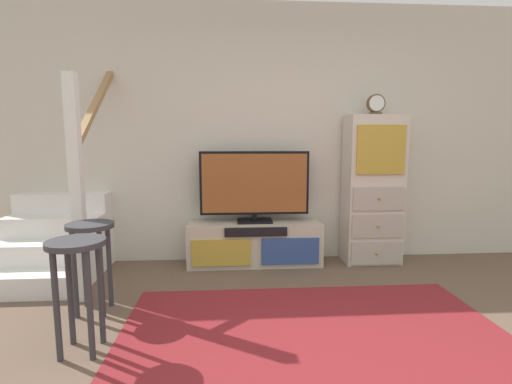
% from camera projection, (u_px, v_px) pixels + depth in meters
% --- Properties ---
extents(back_wall, '(6.40, 0.12, 2.70)m').
position_uv_depth(back_wall, '(281.00, 135.00, 4.03)').
color(back_wall, beige).
rests_on(back_wall, ground_plane).
extents(area_rug, '(2.60, 1.80, 0.01)m').
position_uv_depth(area_rug, '(318.00, 344.00, 2.38)').
color(area_rug, maroon).
rests_on(area_rug, ground_plane).
extents(media_console, '(1.38, 0.38, 0.45)m').
position_uv_depth(media_console, '(255.00, 244.00, 3.90)').
color(media_console, '#BCB29E').
rests_on(media_console, ground_plane).
extents(television, '(1.12, 0.22, 0.74)m').
position_uv_depth(television, '(255.00, 185.00, 3.84)').
color(television, black).
rests_on(television, media_console).
extents(side_cabinet, '(0.58, 0.38, 1.55)m').
position_uv_depth(side_cabinet, '(373.00, 190.00, 3.92)').
color(side_cabinet, beige).
rests_on(side_cabinet, ground_plane).
extents(desk_clock, '(0.18, 0.08, 0.21)m').
position_uv_depth(desk_clock, '(376.00, 105.00, 3.79)').
color(desk_clock, '#4C3823').
rests_on(desk_clock, side_cabinet).
extents(staircase, '(1.00, 1.36, 2.20)m').
position_uv_depth(staircase, '(63.00, 233.00, 3.76)').
color(staircase, white).
rests_on(staircase, ground_plane).
extents(bar_stool_near, '(0.34, 0.34, 0.70)m').
position_uv_depth(bar_stool_near, '(77.00, 269.00, 2.23)').
color(bar_stool_near, '#333338').
rests_on(bar_stool_near, ground_plane).
extents(bar_stool_far, '(0.34, 0.34, 0.68)m').
position_uv_depth(bar_stool_far, '(91.00, 246.00, 2.78)').
color(bar_stool_far, '#333338').
rests_on(bar_stool_far, ground_plane).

